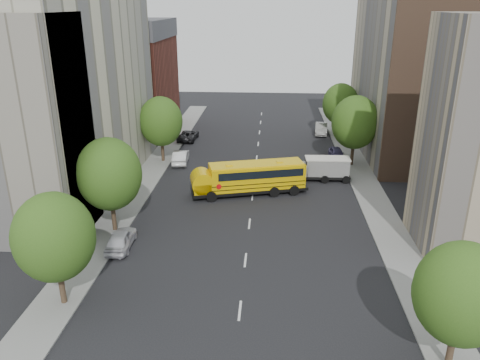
# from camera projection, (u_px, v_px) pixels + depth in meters

# --- Properties ---
(ground) EXTENTS (120.00, 120.00, 0.00)m
(ground) POSITION_uv_depth(u_px,v_px,m) (251.00, 214.00, 41.59)
(ground) COLOR black
(ground) RESTS_ON ground
(sidewalk_left) EXTENTS (3.00, 80.00, 0.12)m
(sidewalk_left) POSITION_uv_depth(u_px,v_px,m) (139.00, 189.00, 46.95)
(sidewalk_left) COLOR slate
(sidewalk_left) RESTS_ON ground
(sidewalk_right) EXTENTS (3.00, 80.00, 0.12)m
(sidewalk_right) POSITION_uv_depth(u_px,v_px,m) (371.00, 195.00, 45.50)
(sidewalk_right) COLOR slate
(sidewalk_right) RESTS_ON ground
(lane_markings) EXTENTS (0.15, 64.00, 0.01)m
(lane_markings) POSITION_uv_depth(u_px,v_px,m) (255.00, 175.00, 50.91)
(lane_markings) COLOR silver
(lane_markings) RESTS_ON ground
(building_left_cream) EXTENTS (10.00, 26.00, 20.00)m
(building_left_cream) POSITION_uv_depth(u_px,v_px,m) (67.00, 87.00, 44.76)
(building_left_cream) COLOR beige
(building_left_cream) RESTS_ON ground
(building_left_redbrick) EXTENTS (10.00, 15.00, 13.00)m
(building_left_redbrick) POSITION_uv_depth(u_px,v_px,m) (134.00, 86.00, 66.52)
(building_left_redbrick) COLOR maroon
(building_left_redbrick) RESTS_ON ground
(building_left_near) EXTENTS (10.00, 7.00, 17.00)m
(building_left_near) POSITION_uv_depth(u_px,v_px,m) (12.00, 131.00, 35.50)
(building_left_near) COLOR tan
(building_left_near) RESTS_ON ground
(building_right_far) EXTENTS (10.00, 22.00, 18.00)m
(building_right_far) POSITION_uv_depth(u_px,v_px,m) (409.00, 79.00, 55.90)
(building_right_far) COLOR tan
(building_right_far) RESTS_ON ground
(building_right_sidewall) EXTENTS (10.10, 0.30, 18.00)m
(building_right_sidewall) POSITION_uv_depth(u_px,v_px,m) (439.00, 97.00, 45.64)
(building_right_sidewall) COLOR brown
(building_right_sidewall) RESTS_ON ground
(street_tree_0) EXTENTS (4.80, 4.80, 7.41)m
(street_tree_0) POSITION_uv_depth(u_px,v_px,m) (54.00, 237.00, 27.58)
(street_tree_0) COLOR #38281C
(street_tree_0) RESTS_ON ground
(street_tree_1) EXTENTS (5.12, 5.12, 7.90)m
(street_tree_1) POSITION_uv_depth(u_px,v_px,m) (109.00, 174.00, 36.79)
(street_tree_1) COLOR #38281C
(street_tree_1) RESTS_ON ground
(street_tree_2) EXTENTS (4.99, 4.99, 7.71)m
(street_tree_2) POSITION_uv_depth(u_px,v_px,m) (161.00, 121.00, 53.62)
(street_tree_2) COLOR #38281C
(street_tree_2) RESTS_ON ground
(street_tree_3) EXTENTS (4.61, 4.61, 7.11)m
(street_tree_3) POSITION_uv_depth(u_px,v_px,m) (462.00, 294.00, 22.52)
(street_tree_3) COLOR #38281C
(street_tree_3) RESTS_ON ground
(street_tree_4) EXTENTS (5.25, 5.25, 8.10)m
(street_tree_4) POSITION_uv_depth(u_px,v_px,m) (355.00, 122.00, 52.14)
(street_tree_4) COLOR #38281C
(street_tree_4) RESTS_ON ground
(street_tree_5) EXTENTS (4.86, 4.86, 7.51)m
(street_tree_5) POSITION_uv_depth(u_px,v_px,m) (340.00, 104.00, 63.47)
(street_tree_5) COLOR #38281C
(street_tree_5) RESTS_ON ground
(school_bus) EXTENTS (11.58, 5.43, 3.20)m
(school_bus) POSITION_uv_depth(u_px,v_px,m) (248.00, 177.00, 45.31)
(school_bus) COLOR black
(school_bus) RESTS_ON ground
(safari_truck) EXTENTS (5.80, 2.30, 2.45)m
(safari_truck) POSITION_uv_depth(u_px,v_px,m) (323.00, 168.00, 49.12)
(safari_truck) COLOR black
(safari_truck) RESTS_ON ground
(parked_car_0) EXTENTS (1.89, 4.34, 1.46)m
(parked_car_0) POSITION_uv_depth(u_px,v_px,m) (121.00, 239.00, 35.62)
(parked_car_0) COLOR silver
(parked_car_0) RESTS_ON ground
(parked_car_1) EXTENTS (1.99, 4.72, 1.52)m
(parked_car_1) POSITION_uv_depth(u_px,v_px,m) (181.00, 157.00, 54.50)
(parked_car_1) COLOR silver
(parked_car_1) RESTS_ON ground
(parked_car_2) EXTENTS (2.52, 5.04, 1.37)m
(parked_car_2) POSITION_uv_depth(u_px,v_px,m) (188.00, 135.00, 63.68)
(parked_car_2) COLOR black
(parked_car_2) RESTS_ON ground
(parked_car_4) EXTENTS (1.78, 3.91, 1.30)m
(parked_car_4) POSITION_uv_depth(u_px,v_px,m) (337.00, 153.00, 56.14)
(parked_car_4) COLOR #3E3760
(parked_car_4) RESTS_ON ground
(parked_car_5) EXTENTS (2.14, 4.89, 1.56)m
(parked_car_5) POSITION_uv_depth(u_px,v_px,m) (321.00, 129.00, 66.55)
(parked_car_5) COLOR gray
(parked_car_5) RESTS_ON ground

